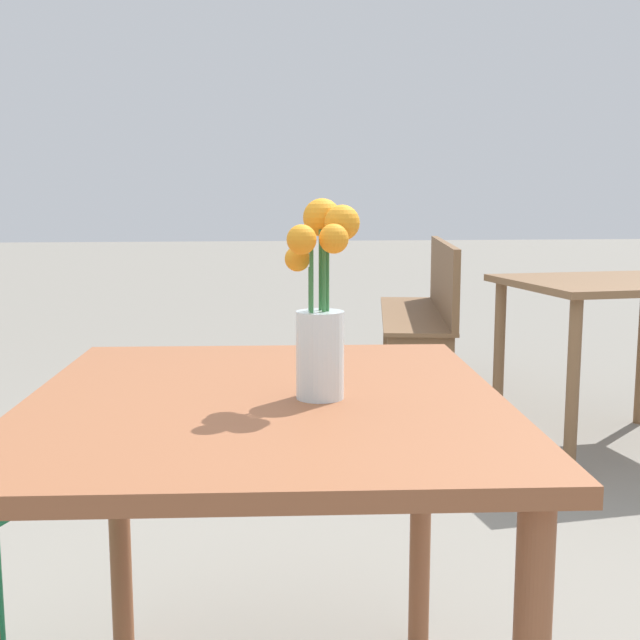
{
  "coord_description": "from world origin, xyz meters",
  "views": [
    {
      "loc": [
        -0.05,
        -1.39,
        1.08
      ],
      "look_at": [
        0.09,
        -0.04,
        0.88
      ],
      "focal_mm": 45.0,
      "sensor_mm": 36.0,
      "label": 1
    }
  ],
  "objects_px": {
    "flower_vase": "(321,314)",
    "bench_near": "(426,312)",
    "table_front": "(266,448)",
    "table_back": "(615,306)"
  },
  "relations": [
    {
      "from": "flower_vase",
      "to": "table_front",
      "type": "bearing_deg",
      "value": 160.11
    },
    {
      "from": "flower_vase",
      "to": "bench_near",
      "type": "bearing_deg",
      "value": 72.88
    },
    {
      "from": "flower_vase",
      "to": "bench_near",
      "type": "distance_m",
      "value": 3.21
    },
    {
      "from": "flower_vase",
      "to": "bench_near",
      "type": "xyz_separation_m",
      "value": [
        0.94,
        3.04,
        -0.43
      ]
    },
    {
      "from": "bench_near",
      "to": "table_back",
      "type": "xyz_separation_m",
      "value": [
        0.54,
        -1.14,
        0.18
      ]
    },
    {
      "from": "table_front",
      "to": "flower_vase",
      "type": "distance_m",
      "value": 0.27
    },
    {
      "from": "table_front",
      "to": "bench_near",
      "type": "relative_size",
      "value": 0.68
    },
    {
      "from": "bench_near",
      "to": "table_back",
      "type": "height_order",
      "value": "bench_near"
    },
    {
      "from": "bench_near",
      "to": "table_front",
      "type": "bearing_deg",
      "value": -108.95
    },
    {
      "from": "table_front",
      "to": "flower_vase",
      "type": "bearing_deg",
      "value": -19.89
    }
  ]
}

